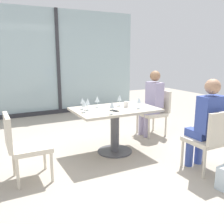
% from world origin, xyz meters
% --- Properties ---
extents(ground_plane, '(12.00, 12.00, 0.00)m').
position_xyz_m(ground_plane, '(0.00, 0.00, 0.00)').
color(ground_plane, '#A89E8E').
extents(window_wall_backdrop, '(4.41, 0.10, 2.70)m').
position_xyz_m(window_wall_backdrop, '(0.00, 3.20, 1.21)').
color(window_wall_backdrop, '#9FB7BC').
rests_on(window_wall_backdrop, ground_plane).
extents(dining_table_main, '(1.30, 0.85, 0.73)m').
position_xyz_m(dining_table_main, '(0.00, 0.00, 0.54)').
color(dining_table_main, '#BCB29E').
rests_on(dining_table_main, ground_plane).
extents(chair_front_right, '(0.46, 0.50, 0.87)m').
position_xyz_m(chair_front_right, '(0.79, -1.22, 0.50)').
color(chair_front_right, beige).
rests_on(chair_front_right, ground_plane).
extents(chair_far_right, '(0.50, 0.46, 0.87)m').
position_xyz_m(chair_far_right, '(1.17, 0.48, 0.50)').
color(chair_far_right, beige).
rests_on(chair_far_right, ground_plane).
extents(chair_side_end, '(0.50, 0.46, 0.87)m').
position_xyz_m(chair_side_end, '(-1.46, -0.32, 0.50)').
color(chair_side_end, beige).
rests_on(chair_side_end, ground_plane).
extents(person_front_right, '(0.34, 0.39, 1.26)m').
position_xyz_m(person_front_right, '(0.79, -1.11, 0.70)').
color(person_front_right, '#384C9E').
rests_on(person_front_right, ground_plane).
extents(person_far_right, '(0.39, 0.34, 1.26)m').
position_xyz_m(person_far_right, '(1.06, 0.48, 0.70)').
color(person_far_right, '#9E93B7').
rests_on(person_far_right, ground_plane).
extents(wine_glass_0, '(0.07, 0.07, 0.18)m').
position_xyz_m(wine_glass_0, '(-0.22, 0.19, 0.86)').
color(wine_glass_0, silver).
rests_on(wine_glass_0, dining_table_main).
extents(wine_glass_1, '(0.07, 0.07, 0.18)m').
position_xyz_m(wine_glass_1, '(0.16, 0.14, 0.86)').
color(wine_glass_1, silver).
rests_on(wine_glass_1, dining_table_main).
extents(wine_glass_2, '(0.07, 0.07, 0.18)m').
position_xyz_m(wine_glass_2, '(-0.48, 0.17, 0.86)').
color(wine_glass_2, silver).
rests_on(wine_glass_2, dining_table_main).
extents(wine_glass_3, '(0.07, 0.07, 0.18)m').
position_xyz_m(wine_glass_3, '(-0.43, 0.08, 0.86)').
color(wine_glass_3, silver).
rests_on(wine_glass_3, dining_table_main).
extents(wine_glass_4, '(0.07, 0.07, 0.18)m').
position_xyz_m(wine_glass_4, '(0.33, -0.18, 0.86)').
color(wine_glass_4, silver).
rests_on(wine_glass_4, dining_table_main).
extents(wine_glass_5, '(0.07, 0.07, 0.18)m').
position_xyz_m(wine_glass_5, '(-0.53, -0.03, 0.86)').
color(wine_glass_5, silver).
rests_on(wine_glass_5, dining_table_main).
extents(wine_glass_6, '(0.07, 0.07, 0.18)m').
position_xyz_m(wine_glass_6, '(-0.22, -0.33, 0.86)').
color(wine_glass_6, silver).
rests_on(wine_glass_6, dining_table_main).
extents(coffee_cup, '(0.08, 0.08, 0.09)m').
position_xyz_m(coffee_cup, '(0.21, 0.01, 0.78)').
color(coffee_cup, white).
rests_on(coffee_cup, dining_table_main).
extents(cell_phone_on_table, '(0.11, 0.16, 0.01)m').
position_xyz_m(cell_phone_on_table, '(-0.10, -0.17, 0.73)').
color(cell_phone_on_table, black).
rests_on(cell_phone_on_table, dining_table_main).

